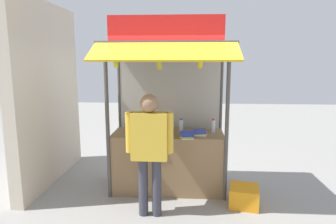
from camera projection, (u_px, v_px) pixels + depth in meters
ground_plane at (168, 188)px, 5.12m from camera, size 20.00×20.00×0.00m
stall_counter at (168, 161)px, 5.03m from camera, size 1.82×0.74×0.97m
stall_structure at (169, 89)px, 4.96m from camera, size 2.02×1.62×2.78m
water_bottle_right at (165, 124)px, 5.03m from camera, size 0.08×0.08×0.29m
water_bottle_far_right at (145, 122)px, 5.09m from camera, size 0.09×0.09×0.31m
water_bottle_center at (181, 126)px, 4.99m from camera, size 0.06×0.06×0.23m
water_bottle_front_right at (134, 123)px, 5.16m from camera, size 0.07×0.07×0.24m
water_bottle_back_left at (213, 126)px, 4.98m from camera, size 0.06×0.06×0.23m
magazine_stack_far_left at (200, 133)px, 4.86m from camera, size 0.23×0.32×0.05m
magazine_stack_left at (149, 135)px, 4.67m from camera, size 0.21×0.29×0.07m
magazine_stack_back_right at (187, 135)px, 4.65m from camera, size 0.22×0.30×0.08m
banana_bunch_leftmost at (116, 63)px, 4.33m from camera, size 0.09×0.09×0.25m
banana_bunch_inner_left at (200, 63)px, 4.26m from camera, size 0.10×0.09×0.25m
banana_bunch_inner_right at (159, 65)px, 4.30m from camera, size 0.10×0.10×0.28m
vendor_person at (150, 144)px, 4.07m from camera, size 0.65×0.25×1.72m
plastic_crate at (244, 196)px, 4.49m from camera, size 0.50×0.50×0.30m
neighbour_wall at (47, 94)px, 5.27m from camera, size 0.20×2.40×3.13m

